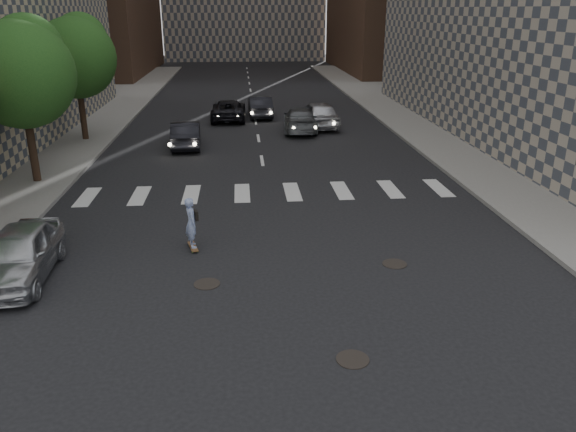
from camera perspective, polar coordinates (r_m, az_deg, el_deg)
name	(u,v)px	position (r m, az deg, el deg)	size (l,w,h in m)	color
ground	(286,303)	(14.09, -0.25, -8.85)	(160.00, 160.00, 0.00)	black
sidewalk_right	(499,129)	(36.43, 20.60, 8.28)	(13.00, 80.00, 0.15)	gray
tree_b	(22,69)	(24.99, -25.39, 13.33)	(4.20, 4.20, 6.60)	#382619
tree_c	(77,54)	(32.60, -20.67, 15.16)	(4.20, 4.20, 6.60)	#382619
manhole_a	(353,359)	(12.13, 6.58, -14.26)	(0.70, 0.70, 0.02)	black
manhole_b	(207,284)	(15.15, -8.24, -6.84)	(0.70, 0.70, 0.02)	black
manhole_c	(395,264)	(16.40, 10.78, -4.80)	(0.70, 0.70, 0.02)	black
skateboarder	(192,223)	(17.04, -9.77, -0.66)	(0.50, 0.85, 1.63)	brown
silver_sedan	(19,254)	(16.66, -25.67, -3.52)	(1.67, 4.14, 1.41)	#BABCC1
traffic_car_a	(186,134)	(30.23, -10.32, 8.18)	(1.45, 4.16, 1.37)	black
traffic_car_b	(300,120)	(33.74, 1.26, 9.76)	(1.95, 4.79, 1.39)	#54575B
traffic_car_c	(229,110)	(37.55, -6.06, 10.67)	(2.16, 4.69, 1.30)	black
traffic_car_d	(318,114)	(34.99, 3.11, 10.30)	(1.91, 4.74, 1.62)	silver
traffic_car_e	(260,106)	(38.47, -2.86, 11.05)	(1.48, 4.24, 1.40)	black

